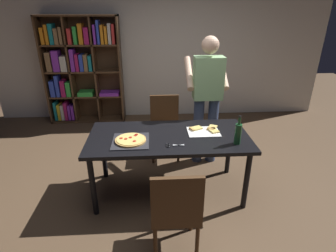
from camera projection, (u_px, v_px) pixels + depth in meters
ground_plane at (169, 190)px, 3.30m from camera, size 12.00×12.00×0.00m
back_wall at (160, 45)px, 5.09m from camera, size 6.40×0.10×2.80m
dining_table at (169, 141)px, 3.02m from camera, size 1.79×0.86×0.75m
chair_near_camera at (176, 209)px, 2.25m from camera, size 0.42×0.42×0.90m
chair_far_side at (165, 123)px, 3.92m from camera, size 0.42×0.42×0.90m
bookshelf at (80, 68)px, 4.96m from camera, size 1.40×0.35×1.95m
person_serving_pizza at (207, 95)px, 3.56m from camera, size 0.55×0.54×1.75m
pepperoni_pizza_on_tray at (131, 140)px, 2.85m from camera, size 0.39×0.39×0.04m
pizza_slices_on_towel at (205, 130)px, 3.09m from camera, size 0.37×0.30×0.03m
wine_bottle at (238, 133)px, 2.77m from camera, size 0.07×0.07×0.32m
kitchen_scissors at (172, 145)px, 2.77m from camera, size 0.19×0.09×0.01m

